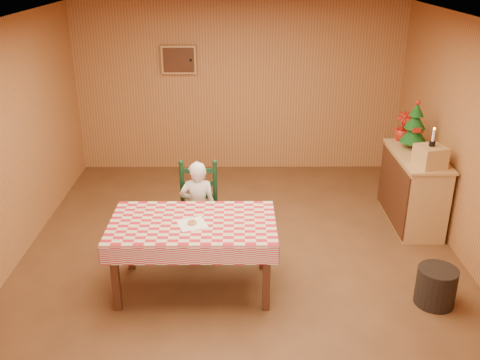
# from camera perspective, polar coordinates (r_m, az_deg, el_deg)

# --- Properties ---
(ground) EXTENTS (6.00, 6.00, 0.00)m
(ground) POSITION_cam_1_polar(r_m,az_deg,el_deg) (6.05, 0.01, -9.07)
(ground) COLOR brown
(ground) RESTS_ON ground
(cabin_walls) EXTENTS (5.10, 6.05, 2.65)m
(cabin_walls) POSITION_cam_1_polar(r_m,az_deg,el_deg) (5.82, -0.04, 9.25)
(cabin_walls) COLOR #B17240
(cabin_walls) RESTS_ON ground
(dining_table) EXTENTS (1.66, 0.96, 0.77)m
(dining_table) POSITION_cam_1_polar(r_m,az_deg,el_deg) (5.35, -5.05, -5.23)
(dining_table) COLOR #492313
(dining_table) RESTS_ON ground
(ladder_chair) EXTENTS (0.44, 0.40, 1.08)m
(ladder_chair) POSITION_cam_1_polar(r_m,az_deg,el_deg) (6.13, -4.43, -3.27)
(ladder_chair) COLOR black
(ladder_chair) RESTS_ON ground
(seated_child) EXTENTS (0.41, 0.27, 1.12)m
(seated_child) POSITION_cam_1_polar(r_m,az_deg,el_deg) (6.05, -4.49, -3.01)
(seated_child) COLOR silver
(seated_child) RESTS_ON ground
(napkin) EXTENTS (0.33, 0.33, 0.00)m
(napkin) POSITION_cam_1_polar(r_m,az_deg,el_deg) (5.27, -5.12, -4.68)
(napkin) COLOR white
(napkin) RESTS_ON dining_table
(donut) EXTENTS (0.09, 0.09, 0.03)m
(donut) POSITION_cam_1_polar(r_m,az_deg,el_deg) (5.26, -5.13, -4.52)
(donut) COLOR #CF8A4A
(donut) RESTS_ON napkin
(shelf_unit) EXTENTS (0.54, 1.24, 0.93)m
(shelf_unit) POSITION_cam_1_polar(r_m,az_deg,el_deg) (7.10, 17.93, -0.91)
(shelf_unit) COLOR tan
(shelf_unit) RESTS_ON ground
(crate) EXTENTS (0.37, 0.37, 0.25)m
(crate) POSITION_cam_1_polar(r_m,az_deg,el_deg) (6.54, 19.64, 2.39)
(crate) COLOR tan
(crate) RESTS_ON shelf_unit
(christmas_tree) EXTENTS (0.34, 0.34, 0.62)m
(christmas_tree) POSITION_cam_1_polar(r_m,az_deg,el_deg) (7.08, 18.14, 5.43)
(christmas_tree) COLOR #492313
(christmas_tree) RESTS_ON shelf_unit
(flower_arrangement) EXTENTS (0.28, 0.28, 0.38)m
(flower_arrangement) POSITION_cam_1_polar(r_m,az_deg,el_deg) (7.36, 17.00, 5.48)
(flower_arrangement) COLOR #A41B0F
(flower_arrangement) RESTS_ON shelf_unit
(candle_set) EXTENTS (0.07, 0.07, 0.22)m
(candle_set) POSITION_cam_1_polar(r_m,az_deg,el_deg) (6.48, 19.86, 3.96)
(candle_set) COLOR black
(candle_set) RESTS_ON crate
(storage_bin) EXTENTS (0.46, 0.46, 0.39)m
(storage_bin) POSITION_cam_1_polar(r_m,az_deg,el_deg) (5.69, 20.18, -10.60)
(storage_bin) COLOR black
(storage_bin) RESTS_ON ground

